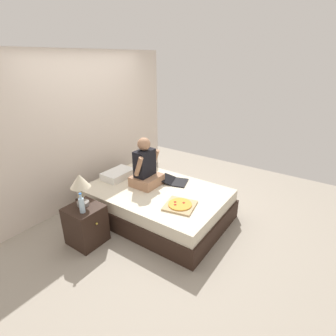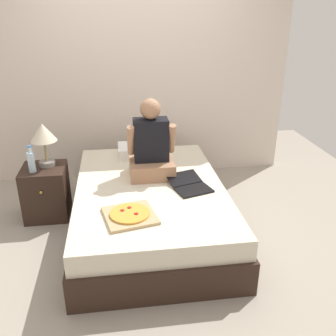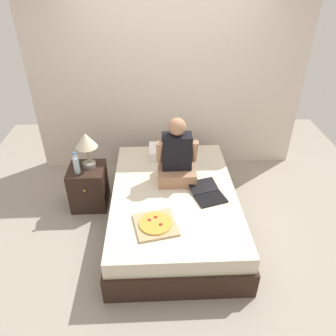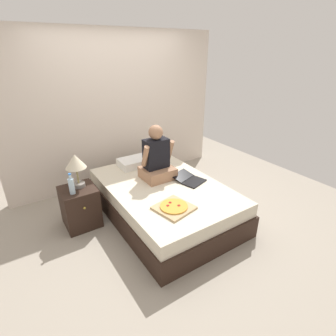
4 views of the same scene
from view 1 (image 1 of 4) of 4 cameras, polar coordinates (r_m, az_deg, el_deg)
The scene contains 10 objects.
ground_plane at distance 4.33m, azimuth -2.39°, elevation -10.32°, with size 5.76×5.76×0.00m, color #9E9384.
wall_back at distance 4.77m, azimuth -16.77°, elevation 8.38°, with size 3.76×0.12×2.50m, color beige.
bed at distance 4.21m, azimuth -2.44°, elevation -7.61°, with size 1.44×2.16×0.48m.
nightstand_left at distance 3.82m, azimuth -17.43°, elevation -11.68°, with size 0.44×0.47×0.55m.
lamp_on_left_nightstand at distance 3.58m, azimuth -18.58°, elevation -3.14°, with size 0.26×0.26×0.45m.
water_bottle at distance 3.51m, azimuth -18.26°, elevation -7.59°, with size 0.07×0.07×0.28m.
pillow at distance 4.53m, azimuth -10.82°, elevation -1.34°, with size 0.52×0.34×0.12m, color white.
person_seated at distance 4.13m, azimuth -4.91°, elevation 0.00°, with size 0.47×0.40×0.78m.
laptop at distance 4.29m, azimuth 1.71°, elevation -2.90°, with size 0.42×0.49×0.07m.
pizza_box at distance 3.64m, azimuth 2.62°, elevation -8.09°, with size 0.47×0.47×0.04m.
Camera 1 is at (-2.87, -2.20, 2.39)m, focal length 28.00 mm.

